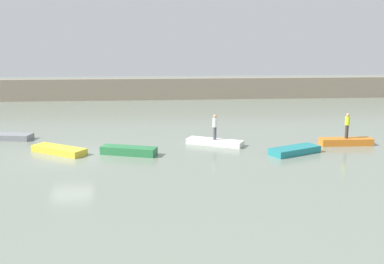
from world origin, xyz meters
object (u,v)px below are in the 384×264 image
at_px(person_hiviz_shirt, 347,124).
at_px(rowboat_orange, 346,142).
at_px(rowboat_grey, 12,137).
at_px(person_white_shirt, 215,126).
at_px(rowboat_white, 215,142).
at_px(rowboat_yellow, 59,150).
at_px(rowboat_teal, 295,150).
at_px(rowboat_green, 129,151).

bearing_deg(person_hiviz_shirt, rowboat_orange, 90.00).
bearing_deg(rowboat_grey, person_white_shirt, -0.85).
bearing_deg(rowboat_white, person_white_shirt, 0.00).
xyz_separation_m(rowboat_yellow, rowboat_teal, (14.85, -1.33, 0.01)).
relative_size(rowboat_green, person_hiviz_shirt, 2.03).
bearing_deg(rowboat_white, rowboat_orange, 22.51).
distance_m(rowboat_grey, person_white_shirt, 14.63).
bearing_deg(person_white_shirt, rowboat_yellow, -172.10).
relative_size(rowboat_white, rowboat_teal, 1.15).
relative_size(rowboat_grey, rowboat_white, 0.73).
height_order(rowboat_grey, person_white_shirt, person_white_shirt).
bearing_deg(rowboat_yellow, rowboat_green, 24.13).
xyz_separation_m(rowboat_yellow, rowboat_white, (10.13, 1.40, -0.02)).
height_order(rowboat_white, rowboat_teal, rowboat_teal).
distance_m(rowboat_teal, rowboat_orange, 4.63).
distance_m(rowboat_yellow, person_white_shirt, 10.29).
relative_size(rowboat_teal, person_hiviz_shirt, 1.94).
bearing_deg(rowboat_teal, rowboat_yellow, 149.59).
bearing_deg(person_hiviz_shirt, rowboat_teal, -154.99).
relative_size(rowboat_yellow, rowboat_orange, 1.07).
bearing_deg(rowboat_teal, person_white_shirt, 124.61).
xyz_separation_m(rowboat_grey, rowboat_orange, (23.23, -3.56, 0.03)).
bearing_deg(rowboat_grey, rowboat_white, -0.85).
bearing_deg(rowboat_green, rowboat_grey, 168.62).
bearing_deg(rowboat_white, rowboat_green, -131.86).
relative_size(rowboat_orange, person_white_shirt, 2.04).
bearing_deg(rowboat_yellow, person_hiviz_shirt, 35.49).
distance_m(rowboat_green, rowboat_teal, 10.43).
bearing_deg(rowboat_green, person_white_shirt, 38.98).
relative_size(rowboat_green, person_white_shirt, 2.02).
distance_m(rowboat_grey, rowboat_green, 9.93).
height_order(rowboat_green, person_hiviz_shirt, person_hiviz_shirt).
bearing_deg(rowboat_white, rowboat_grey, -163.49).
xyz_separation_m(rowboat_yellow, rowboat_orange, (19.04, 0.63, 0.03)).
relative_size(rowboat_grey, rowboat_yellow, 0.74).
relative_size(rowboat_grey, rowboat_orange, 0.79).
bearing_deg(rowboat_orange, person_white_shirt, 175.79).
bearing_deg(rowboat_yellow, person_white_shirt, 41.49).
distance_m(rowboat_teal, person_white_shirt, 5.57).
height_order(rowboat_green, rowboat_teal, rowboat_green).
distance_m(rowboat_green, rowboat_white, 6.08).
height_order(rowboat_yellow, rowboat_white, rowboat_yellow).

